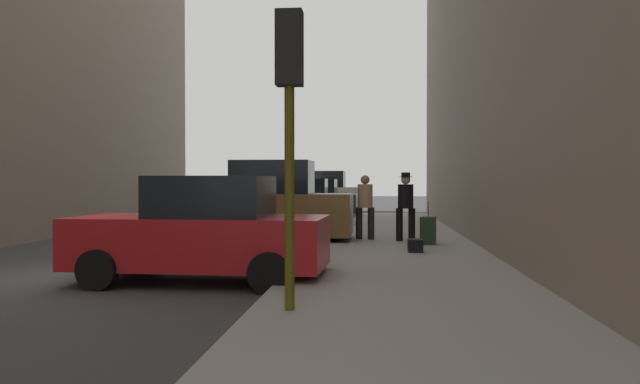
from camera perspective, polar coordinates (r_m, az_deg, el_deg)
ground_plane at (r=12.08m, az=-22.41°, el=-7.19°), size 120.00×120.00×0.00m
sidewalk at (r=10.74m, az=7.61°, el=-7.74°), size 4.00×40.00×0.15m
parked_red_hatchback at (r=10.65m, az=-10.66°, el=-3.62°), size 4.26×2.17×1.79m
parked_bronze_suv at (r=16.73m, az=-4.84°, el=-1.30°), size 4.62×2.10×2.25m
parked_gray_coupe at (r=22.82m, az=-2.17°, el=-1.14°), size 4.21×2.09×1.79m
parked_dark_green_sedan at (r=28.20m, az=-0.77°, el=-0.73°), size 4.24×2.14×1.79m
parked_white_van at (r=34.17m, az=0.26°, el=-0.12°), size 4.66×2.17×2.25m
fire_hydrant at (r=18.16m, az=1.68°, el=-2.81°), size 0.42×0.22×0.70m
traffic_light at (r=7.59m, az=-2.80°, el=8.98°), size 0.32×0.32×3.60m
pedestrian_with_fedora at (r=16.31m, az=7.83°, el=-1.00°), size 0.50×0.40×1.78m
pedestrian_in_tan_coat at (r=16.67m, az=4.14°, el=-1.06°), size 0.52×0.44×1.71m
rolling_suitcase at (r=15.65m, az=9.86°, el=-3.46°), size 0.45×0.61×1.04m
duffel_bag at (r=13.87m, az=8.71°, el=-4.86°), size 0.32×0.44×0.28m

